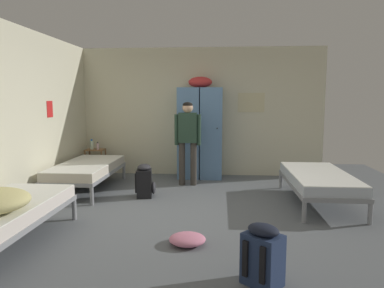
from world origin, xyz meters
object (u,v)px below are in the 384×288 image
at_px(person_traveler, 188,135).
at_px(backpack_navy, 263,256).
at_px(locker_bank, 200,131).
at_px(lotion_bottle, 98,146).
at_px(bed_left_rear, 87,169).
at_px(water_bottle, 92,145).
at_px(backpack_black, 145,181).
at_px(shelf_unit, 96,160).
at_px(bed_right, 319,179).
at_px(bed_left_front, 2,213).
at_px(clothes_pile_pink, 187,239).

height_order(person_traveler, backpack_navy, person_traveler).
distance_m(locker_bank, lotion_bottle, 2.17).
xyz_separation_m(bed_left_rear, lotion_bottle, (-0.18, 1.11, 0.26)).
height_order(person_traveler, water_bottle, person_traveler).
bearing_deg(backpack_black, person_traveler, 54.00).
height_order(person_traveler, backpack_black, person_traveler).
relative_size(shelf_unit, bed_left_rear, 0.30).
xyz_separation_m(bed_left_rear, backpack_black, (1.13, -0.38, -0.12)).
relative_size(bed_right, backpack_black, 3.45).
relative_size(bed_left_front, clothes_pile_pink, 4.60).
distance_m(locker_bank, clothes_pile_pink, 3.58).
xyz_separation_m(person_traveler, clothes_pile_pink, (0.25, -2.79, -0.88)).
bearing_deg(person_traveler, bed_left_rear, -164.23).
relative_size(lotion_bottle, backpack_navy, 0.29).
bearing_deg(water_bottle, backpack_black, -46.56).
xyz_separation_m(bed_right, water_bottle, (-4.24, 1.71, 0.28)).
xyz_separation_m(bed_left_front, backpack_navy, (2.76, -0.59, -0.12)).
xyz_separation_m(locker_bank, shelf_unit, (-2.22, -0.02, -0.62)).
height_order(lotion_bottle, backpack_black, lotion_bottle).
bearing_deg(water_bottle, lotion_bottle, -21.80).
distance_m(bed_left_front, backpack_black, 2.41).
distance_m(locker_bank, water_bottle, 2.32).
distance_m(bed_left_front, bed_left_rear, 2.50).
relative_size(shelf_unit, backpack_navy, 1.04).
bearing_deg(shelf_unit, locker_bank, 0.54).
distance_m(shelf_unit, clothes_pile_pink, 4.13).
bearing_deg(bed_right, clothes_pile_pink, -137.23).
distance_m(bed_right, water_bottle, 4.58).
height_order(bed_left_rear, water_bottle, water_bottle).
relative_size(locker_bank, bed_left_rear, 1.09).
distance_m(backpack_black, clothes_pile_pink, 2.12).
xyz_separation_m(shelf_unit, bed_left_front, (0.25, -3.65, 0.04)).
relative_size(bed_left_rear, clothes_pile_pink, 4.60).
xyz_separation_m(locker_bank, backpack_black, (-0.83, -1.55, -0.71)).
bearing_deg(backpack_navy, clothes_pile_pink, 132.77).
height_order(bed_right, lotion_bottle, lotion_bottle).
height_order(water_bottle, clothes_pile_pink, water_bottle).
bearing_deg(person_traveler, backpack_navy, -74.55).
height_order(bed_left_rear, backpack_navy, backpack_navy).
bearing_deg(bed_left_front, locker_bank, 61.85).
distance_m(locker_bank, bed_left_front, 4.21).
height_order(bed_left_front, backpack_navy, backpack_navy).
height_order(shelf_unit, clothes_pile_pink, shelf_unit).
bearing_deg(bed_right, locker_bank, 138.66).
xyz_separation_m(bed_left_front, backpack_black, (1.13, 2.13, -0.12)).
bearing_deg(backpack_black, bed_left_rear, 161.64).
height_order(locker_bank, shelf_unit, locker_bank).
xyz_separation_m(bed_left_rear, water_bottle, (-0.33, 1.17, 0.28)).
distance_m(shelf_unit, person_traveler, 2.21).
bearing_deg(backpack_navy, bed_right, 65.79).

